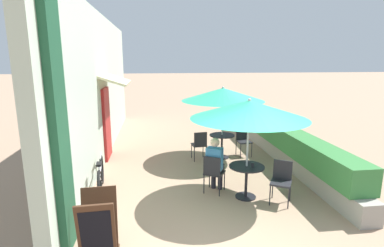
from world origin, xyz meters
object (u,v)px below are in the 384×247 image
at_px(patio_umbrella_mid, 223,94).
at_px(patio_table_mid, 222,141).
at_px(menu_board, 98,227).
at_px(patio_umbrella_near, 249,110).
at_px(cafe_chair_mid_right, 200,143).
at_px(cafe_chair_near_right, 213,171).
at_px(cafe_chair_mid_left, 243,139).
at_px(coffee_cup_near, 253,165).
at_px(bicycle_leaning, 101,177).
at_px(seated_patron_near_right, 215,162).
at_px(patio_table_near, 246,175).
at_px(cafe_chair_near_left, 282,178).

bearing_deg(patio_umbrella_mid, patio_table_mid, 0.00).
height_order(patio_umbrella_mid, menu_board, patio_umbrella_mid).
distance_m(patio_umbrella_near, cafe_chair_mid_right, 2.95).
bearing_deg(patio_umbrella_near, patio_umbrella_mid, 88.38).
bearing_deg(cafe_chair_near_right, cafe_chair_mid_left, 90.67).
relative_size(coffee_cup_near, bicycle_leaning, 0.05).
bearing_deg(cafe_chair_mid_left, patio_table_mid, 6.11).
distance_m(seated_patron_near_right, cafe_chair_mid_right, 2.13).
bearing_deg(patio_table_near, menu_board, -149.23).
bearing_deg(bicycle_leaning, cafe_chair_near_left, -21.02).
distance_m(patio_table_near, patio_table_mid, 2.67).
distance_m(patio_umbrella_mid, cafe_chair_mid_left, 1.58).
height_order(patio_umbrella_near, patio_table_mid, patio_umbrella_near).
relative_size(patio_umbrella_mid, cafe_chair_mid_left, 2.77).
xyz_separation_m(cafe_chair_near_right, bicycle_leaning, (-2.48, 0.36, -0.16)).
height_order(cafe_chair_near_right, patio_table_mid, cafe_chair_near_right).
xyz_separation_m(patio_table_mid, bicycle_leaning, (-3.21, -2.02, -0.15)).
bearing_deg(patio_table_mid, cafe_chair_near_right, -107.10).
distance_m(seated_patron_near_right, menu_board, 2.99).
relative_size(seated_patron_near_right, patio_table_mid, 1.67).
height_order(cafe_chair_near_left, patio_table_mid, cafe_chair_near_left).
relative_size(cafe_chair_near_right, seated_patron_near_right, 0.70).
bearing_deg(patio_umbrella_near, menu_board, -149.23).
distance_m(coffee_cup_near, cafe_chair_mid_left, 2.97).
bearing_deg(patio_umbrella_near, cafe_chair_near_right, 155.93).
relative_size(patio_umbrella_near, patio_table_mid, 3.22).
height_order(coffee_cup_near, patio_umbrella_mid, patio_umbrella_mid).
distance_m(cafe_chair_near_left, patio_table_mid, 3.02).
relative_size(coffee_cup_near, cafe_chair_mid_right, 0.10).
bearing_deg(patio_umbrella_mid, seated_patron_near_right, -106.49).
distance_m(patio_table_near, cafe_chair_mid_right, 2.59).
height_order(patio_umbrella_near, patio_umbrella_mid, same).
xyz_separation_m(cafe_chair_mid_left, cafe_chair_mid_right, (-1.40, -0.31, 0.00)).
xyz_separation_m(cafe_chair_near_left, bicycle_leaning, (-3.79, 0.95, -0.16)).
relative_size(patio_umbrella_mid, bicycle_leaning, 1.43).
xyz_separation_m(patio_umbrella_mid, cafe_chair_mid_left, (0.70, 0.16, -1.40)).
xyz_separation_m(coffee_cup_near, patio_table_mid, (-0.03, 2.73, -0.25)).
bearing_deg(patio_table_near, coffee_cup_near, -29.77).
distance_m(coffee_cup_near, bicycle_leaning, 3.34).
relative_size(seated_patron_near_right, cafe_chair_mid_left, 1.44).
bearing_deg(patio_umbrella_mid, patio_umbrella_near, -91.62).
height_order(patio_table_near, seated_patron_near_right, seated_patron_near_right).
distance_m(seated_patron_near_right, patio_umbrella_mid, 2.68).
bearing_deg(cafe_chair_mid_right, menu_board, -123.62).
distance_m(patio_umbrella_near, cafe_chair_near_left, 1.58).
relative_size(cafe_chair_near_left, bicycle_leaning, 0.51).
bearing_deg(cafe_chair_near_right, bicycle_leaning, -158.13).
bearing_deg(patio_umbrella_mid, cafe_chair_near_right, -107.10).
relative_size(cafe_chair_near_left, cafe_chair_mid_left, 1.00).
bearing_deg(seated_patron_near_right, patio_umbrella_near, -2.83).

